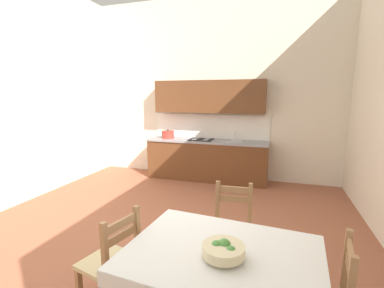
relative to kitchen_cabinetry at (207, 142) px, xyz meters
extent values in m
cube|color=#99563D|center=(0.03, -3.02, -0.91)|extent=(6.18, 7.18, 0.10)
cube|color=silver|center=(0.03, 0.33, 1.15)|extent=(6.18, 0.12, 4.01)
cube|color=brown|center=(0.01, -0.04, -0.43)|extent=(2.65, 0.60, 0.86)
cube|color=gray|center=(0.01, -0.05, 0.02)|extent=(2.68, 0.63, 0.04)
cube|color=white|center=(0.01, 0.26, 0.32)|extent=(2.65, 0.01, 0.55)
cube|color=brown|center=(0.01, 0.09, 0.99)|extent=(2.44, 0.34, 0.70)
cube|color=black|center=(0.01, -0.31, -0.81)|extent=(2.61, 0.02, 0.09)
cylinder|color=silver|center=(0.60, -0.04, 0.04)|extent=(0.34, 0.34, 0.02)
cylinder|color=silver|center=(0.60, 0.10, 0.15)|extent=(0.02, 0.02, 0.22)
cube|color=black|center=(-0.13, -0.04, 0.05)|extent=(0.52, 0.42, 0.01)
cylinder|color=silver|center=(-0.26, -0.14, 0.06)|extent=(0.11, 0.11, 0.01)
cylinder|color=silver|center=(0.00, -0.14, 0.06)|extent=(0.11, 0.11, 0.01)
cylinder|color=silver|center=(-0.26, 0.06, 0.06)|extent=(0.11, 0.11, 0.01)
cylinder|color=silver|center=(0.00, 0.06, 0.06)|extent=(0.11, 0.11, 0.01)
cylinder|color=#B2382D|center=(-0.92, -0.06, 0.12)|extent=(0.28, 0.28, 0.15)
cylinder|color=#B2382D|center=(-0.92, -0.06, 0.20)|extent=(0.29, 0.29, 0.02)
sphere|color=black|center=(-0.92, -0.06, 0.23)|extent=(0.04, 0.04, 0.04)
cube|color=brown|center=(1.14, -3.96, -0.12)|extent=(1.41, 1.07, 0.02)
cube|color=brown|center=(0.57, -3.49, -0.49)|extent=(0.08, 0.08, 0.73)
cube|color=brown|center=(1.78, -3.59, -0.49)|extent=(0.08, 0.08, 0.73)
cube|color=white|center=(1.14, -3.96, -0.10)|extent=(1.47, 1.13, 0.00)
cube|color=white|center=(1.18, -3.45, -0.17)|extent=(1.40, 0.11, 0.12)
cube|color=white|center=(0.45, -3.91, -0.17)|extent=(0.08, 1.03, 0.12)
cube|color=white|center=(1.84, -4.02, -0.17)|extent=(0.08, 1.03, 0.12)
cube|color=#D1BC89|center=(0.13, -3.93, -0.43)|extent=(0.51, 0.51, 0.04)
cube|color=#A3754C|center=(0.00, -3.71, -0.65)|extent=(0.05, 0.05, 0.41)
cube|color=#A3754C|center=(0.26, -4.14, -0.39)|extent=(0.05, 0.05, 0.93)
cube|color=#A3754C|center=(0.35, -3.79, -0.39)|extent=(0.05, 0.05, 0.93)
cube|color=#A3754C|center=(0.31, -3.97, -0.01)|extent=(0.10, 0.32, 0.07)
cube|color=#A3754C|center=(0.31, -3.97, -0.12)|extent=(0.10, 0.32, 0.07)
cube|color=#D1BC89|center=(1.07, -3.07, -0.43)|extent=(0.46, 0.46, 0.04)
cube|color=#A3754C|center=(1.27, -3.23, -0.65)|extent=(0.05, 0.05, 0.41)
cube|color=#A3754C|center=(0.91, -3.26, -0.65)|extent=(0.05, 0.05, 0.41)
cube|color=#A3754C|center=(1.24, -2.87, -0.39)|extent=(0.05, 0.05, 0.93)
cube|color=#A3754C|center=(0.88, -2.90, -0.39)|extent=(0.05, 0.05, 0.93)
cube|color=#A3754C|center=(1.06, -2.89, -0.01)|extent=(0.32, 0.05, 0.07)
cube|color=#A3754C|center=(1.06, -2.89, -0.12)|extent=(0.32, 0.05, 0.07)
cube|color=#A3754C|center=(2.01, -3.70, -0.39)|extent=(0.05, 0.05, 0.93)
cube|color=#A3754C|center=(1.99, -3.88, -0.01)|extent=(0.07, 0.32, 0.07)
cube|color=#A3754C|center=(1.99, -3.88, -0.12)|extent=(0.07, 0.32, 0.07)
cylinder|color=beige|center=(1.17, -4.04, -0.09)|extent=(0.17, 0.17, 0.02)
cylinder|color=beige|center=(1.17, -4.04, -0.04)|extent=(0.30, 0.30, 0.07)
sphere|color=#4C8E3D|center=(1.12, -4.03, -0.03)|extent=(0.09, 0.09, 0.09)
sphere|color=#4C8E3D|center=(1.22, -4.06, -0.04)|extent=(0.08, 0.08, 0.08)
sphere|color=#4C8E3D|center=(1.17, -4.01, -0.03)|extent=(0.10, 0.10, 0.10)
camera|label=1|loc=(1.48, -5.74, 1.02)|focal=25.12mm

